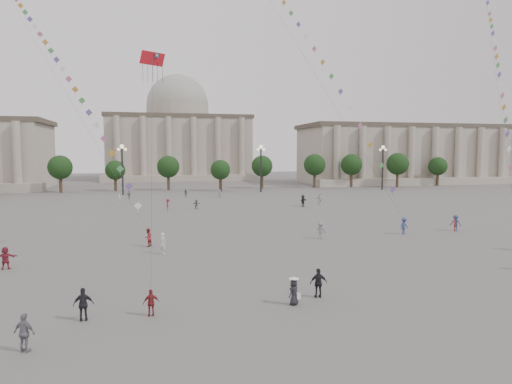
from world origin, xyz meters
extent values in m
plane|color=#5B5855|center=(0.00, 0.00, 0.00)|extent=(360.00, 360.00, 0.00)
cube|color=#A9A18E|center=(75.00, 95.00, 8.00)|extent=(80.00, 22.00, 16.00)
cube|color=#4B4437|center=(75.00, 95.00, 16.60)|extent=(81.60, 22.44, 1.20)
cube|color=#A9A18E|center=(75.00, 82.00, 1.00)|extent=(84.00, 4.00, 2.00)
cube|color=#A9A18E|center=(0.00, 130.00, 10.00)|extent=(46.00, 30.00, 20.00)
cube|color=#4B4437|center=(0.00, 130.00, 20.60)|extent=(46.92, 30.60, 1.20)
cube|color=#A9A18E|center=(0.00, 113.00, 1.00)|extent=(48.30, 4.00, 2.00)
cylinder|color=#A9A18E|center=(0.00, 130.00, 22.50)|extent=(21.00, 21.00, 5.00)
sphere|color=#98978A|center=(0.00, 130.00, 25.00)|extent=(21.00, 21.00, 21.00)
cylinder|color=#34261A|center=(-30.00, 78.00, 1.76)|extent=(0.70, 0.70, 3.52)
sphere|color=black|center=(-30.00, 78.00, 5.44)|extent=(5.12, 5.12, 5.12)
cylinder|color=#34261A|center=(-18.00, 78.00, 1.76)|extent=(0.70, 0.70, 3.52)
sphere|color=black|center=(-18.00, 78.00, 5.44)|extent=(5.12, 5.12, 5.12)
cylinder|color=#34261A|center=(-6.00, 78.00, 1.76)|extent=(0.70, 0.70, 3.52)
sphere|color=black|center=(-6.00, 78.00, 5.44)|extent=(5.12, 5.12, 5.12)
cylinder|color=#34261A|center=(6.00, 78.00, 1.76)|extent=(0.70, 0.70, 3.52)
sphere|color=black|center=(6.00, 78.00, 5.44)|extent=(5.12, 5.12, 5.12)
cylinder|color=#34261A|center=(18.00, 78.00, 1.76)|extent=(0.70, 0.70, 3.52)
sphere|color=black|center=(18.00, 78.00, 5.44)|extent=(5.12, 5.12, 5.12)
cylinder|color=#34261A|center=(30.00, 78.00, 1.76)|extent=(0.70, 0.70, 3.52)
sphere|color=black|center=(30.00, 78.00, 5.44)|extent=(5.12, 5.12, 5.12)
cylinder|color=#34261A|center=(42.00, 78.00, 1.76)|extent=(0.70, 0.70, 3.52)
sphere|color=black|center=(42.00, 78.00, 5.44)|extent=(5.12, 5.12, 5.12)
cylinder|color=#34261A|center=(54.00, 78.00, 1.76)|extent=(0.70, 0.70, 3.52)
sphere|color=black|center=(54.00, 78.00, 5.44)|extent=(5.12, 5.12, 5.12)
cylinder|color=#34261A|center=(66.00, 78.00, 1.76)|extent=(0.70, 0.70, 3.52)
sphere|color=black|center=(66.00, 78.00, 5.44)|extent=(5.12, 5.12, 5.12)
cylinder|color=#262628|center=(-15.00, 70.00, 5.00)|extent=(0.36, 0.36, 10.00)
sphere|color=#FFE5B2|center=(-15.00, 70.00, 10.20)|extent=(0.90, 0.90, 0.90)
sphere|color=#FFE5B2|center=(-15.70, 70.00, 9.60)|extent=(0.60, 0.60, 0.60)
sphere|color=#FFE5B2|center=(-14.30, 70.00, 9.60)|extent=(0.60, 0.60, 0.60)
cylinder|color=#262628|center=(15.00, 70.00, 5.00)|extent=(0.36, 0.36, 10.00)
sphere|color=#FFE5B2|center=(15.00, 70.00, 10.20)|extent=(0.90, 0.90, 0.90)
sphere|color=#FFE5B2|center=(14.30, 70.00, 9.60)|extent=(0.60, 0.60, 0.60)
sphere|color=#FFE5B2|center=(15.70, 70.00, 9.60)|extent=(0.60, 0.60, 0.60)
cylinder|color=#262628|center=(45.00, 70.00, 5.00)|extent=(0.36, 0.36, 10.00)
sphere|color=#FFE5B2|center=(45.00, 70.00, 10.20)|extent=(0.90, 0.90, 0.90)
sphere|color=#FFE5B2|center=(44.30, 70.00, 9.60)|extent=(0.60, 0.60, 0.60)
sphere|color=#FFE5B2|center=(45.70, 70.00, 9.60)|extent=(0.60, 0.60, 0.60)
imported|color=#395B81|center=(-2.42, 61.98, 0.81)|extent=(0.99, 0.51, 1.63)
imported|color=silver|center=(4.15, 59.83, 0.82)|extent=(1.59, 1.05, 1.65)
imported|color=slate|center=(8.07, 14.13, 0.88)|extent=(1.22, 0.80, 1.77)
imported|color=silver|center=(19.45, 44.50, 0.91)|extent=(1.63, 1.50, 1.82)
imported|color=maroon|center=(24.75, 15.18, 0.93)|extent=(1.32, 1.35, 1.86)
imported|color=black|center=(15.41, 41.51, 0.97)|extent=(1.75, 1.61, 1.95)
imported|color=silver|center=(-14.56, 53.35, 0.82)|extent=(0.47, 0.65, 1.65)
imported|color=slate|center=(-2.10, 42.32, 0.76)|extent=(1.40, 1.22, 1.52)
imported|color=silver|center=(-8.00, 10.57, 0.94)|extent=(0.76, 0.82, 1.88)
imported|color=navy|center=(24.67, 15.09, 0.93)|extent=(1.34, 1.34, 1.86)
imported|color=slate|center=(-13.33, 60.87, 0.80)|extent=(1.01, 0.64, 1.61)
imported|color=maroon|center=(-6.58, 41.34, 0.90)|extent=(0.70, 1.18, 1.80)
imported|color=maroon|center=(-8.97, -4.98, 0.74)|extent=(0.91, 0.46, 1.49)
imported|color=black|center=(1.06, -3.95, 0.91)|extent=(1.11, 0.57, 1.82)
imported|color=maroon|center=(-19.87, 7.80, 0.87)|extent=(1.66, 0.70, 1.74)
imported|color=slate|center=(-14.46, -8.36, 0.89)|extent=(1.12, 0.85, 1.77)
imported|color=black|center=(-12.46, -4.91, 0.89)|extent=(1.07, 0.49, 1.78)
imported|color=maroon|center=(-9.32, 14.10, 0.88)|extent=(1.02, 1.07, 1.75)
imported|color=#37467C|center=(17.96, 14.66, 0.93)|extent=(1.38, 1.09, 1.87)
imported|color=black|center=(-0.83, -4.92, 0.76)|extent=(0.89, 0.85, 1.53)
cone|color=white|center=(-0.83, -4.92, 1.62)|extent=(0.52, 0.52, 0.14)
cylinder|color=white|center=(-0.83, -4.92, 1.56)|extent=(0.60, 0.60, 0.02)
cube|color=white|center=(-0.58, -5.07, 0.55)|extent=(0.22, 0.10, 0.35)
cube|color=red|center=(-8.61, 9.71, 16.68)|extent=(2.14, 1.62, 1.02)
cube|color=#167B1D|center=(-8.96, 9.67, 16.93)|extent=(0.40, 0.35, 0.34)
cube|color=#2157B4|center=(-8.26, 9.67, 16.93)|extent=(0.40, 0.35, 0.34)
sphere|color=yellow|center=(-8.96, 9.63, 16.93)|extent=(0.20, 0.20, 0.20)
sphere|color=yellow|center=(-8.26, 9.63, 16.93)|extent=(0.20, 0.20, 0.20)
cylinder|color=#3F3F3F|center=(-8.79, 2.37, 9.14)|extent=(0.02, 0.02, 21.05)
cylinder|color=#3F3F3F|center=(-21.72, 33.63, 20.73)|extent=(0.02, 0.02, 60.17)
cube|color=white|center=(-10.21, 15.49, 3.76)|extent=(0.76, 0.25, 0.76)
cube|color=#6C4F9E|center=(-11.09, 16.89, 5.58)|extent=(0.76, 0.25, 0.76)
cube|color=#45974C|center=(-11.98, 18.28, 7.26)|extent=(0.76, 0.25, 0.76)
cube|color=#C0892D|center=(-12.87, 19.68, 8.86)|extent=(0.76, 0.25, 0.76)
cube|color=#BB6391|center=(-13.75, 21.07, 10.39)|extent=(0.76, 0.25, 0.76)
cube|color=white|center=(-14.64, 22.47, 11.88)|extent=(0.76, 0.25, 0.76)
cube|color=#6C4F9E|center=(-15.52, 23.86, 13.34)|extent=(0.76, 0.25, 0.76)
cube|color=#45974C|center=(-16.41, 25.26, 14.76)|extent=(0.76, 0.25, 0.76)
cube|color=#C0892D|center=(-17.29, 26.65, 16.16)|extent=(0.76, 0.25, 0.76)
cube|color=#BB6391|center=(-18.18, 28.05, 17.53)|extent=(0.76, 0.25, 0.76)
cube|color=white|center=(-19.07, 29.44, 18.88)|extent=(0.76, 0.25, 0.76)
cube|color=#6C4F9E|center=(-19.95, 30.84, 20.22)|extent=(0.76, 0.25, 0.76)
cube|color=#45974C|center=(-20.84, 32.23, 21.53)|extent=(0.76, 0.25, 0.76)
cube|color=#C0892D|center=(-21.72, 33.63, 22.84)|extent=(0.76, 0.25, 0.76)
cube|color=#BB6391|center=(-22.61, 35.02, 24.13)|extent=(0.76, 0.25, 0.76)
cube|color=white|center=(-23.49, 36.42, 25.40)|extent=(0.76, 0.25, 0.76)
cube|color=#6C4F9E|center=(-24.38, 37.81, 26.67)|extent=(0.76, 0.25, 0.76)
cube|color=#45974C|center=(-25.27, 39.21, 27.92)|extent=(0.76, 0.25, 0.76)
cube|color=#C0892D|center=(-26.15, 40.60, 29.16)|extent=(0.76, 0.25, 0.76)
cylinder|color=#3F3F3F|center=(10.17, 35.45, 27.65)|extent=(0.02, 0.02, 68.61)
cube|color=#6C4F9E|center=(17.36, 16.26, 4.78)|extent=(0.76, 0.25, 0.76)
cube|color=#45974C|center=(16.76, 17.86, 7.41)|extent=(0.76, 0.25, 0.76)
cube|color=#C0892D|center=(16.16, 19.46, 9.84)|extent=(0.76, 0.25, 0.76)
cube|color=#BB6391|center=(15.56, 21.06, 12.16)|extent=(0.76, 0.25, 0.76)
cube|color=white|center=(14.97, 22.66, 14.38)|extent=(0.76, 0.25, 0.76)
cube|color=#6C4F9E|center=(14.37, 24.26, 16.54)|extent=(0.76, 0.25, 0.76)
cube|color=#45974C|center=(13.77, 25.86, 18.65)|extent=(0.76, 0.25, 0.76)
cube|color=#C0892D|center=(13.17, 27.46, 20.71)|extent=(0.76, 0.25, 0.76)
cube|color=#BB6391|center=(12.57, 29.06, 22.73)|extent=(0.76, 0.25, 0.76)
cube|color=white|center=(11.97, 30.66, 24.72)|extent=(0.76, 0.25, 0.76)
cube|color=#6C4F9E|center=(11.37, 32.25, 26.68)|extent=(0.76, 0.25, 0.76)
cube|color=#45974C|center=(10.77, 33.85, 28.61)|extent=(0.76, 0.25, 0.76)
cube|color=#C0892D|center=(10.17, 35.45, 30.52)|extent=(0.76, 0.25, 0.76)
cylinder|color=#3F3F3F|center=(36.31, 24.08, 21.24)|extent=(0.02, 0.02, 60.45)
cube|color=#BB6391|center=(26.45, 9.26, 7.60)|extent=(0.76, 0.25, 0.76)
cube|color=white|center=(27.39, 10.67, 9.29)|extent=(0.76, 0.25, 0.76)
cube|color=#6C4F9E|center=(28.33, 12.08, 10.92)|extent=(0.76, 0.25, 0.76)
cube|color=#45974C|center=(29.27, 13.49, 12.50)|extent=(0.76, 0.25, 0.76)
cube|color=#C0892D|center=(30.21, 14.91, 14.04)|extent=(0.76, 0.25, 0.76)
cube|color=#BB6391|center=(31.15, 16.32, 15.54)|extent=(0.76, 0.25, 0.76)
cube|color=white|center=(32.08, 17.73, 17.02)|extent=(0.76, 0.25, 0.76)
cube|color=#6C4F9E|center=(33.02, 19.14, 18.48)|extent=(0.76, 0.25, 0.76)
cube|color=#45974C|center=(33.96, 20.55, 19.91)|extent=(0.76, 0.25, 0.76)
cube|color=#C0892D|center=(34.90, 21.97, 21.32)|extent=(0.76, 0.25, 0.76)
cube|color=#BB6391|center=(35.84, 23.38, 22.72)|extent=(0.76, 0.25, 0.76)
cube|color=white|center=(36.77, 24.79, 24.10)|extent=(0.76, 0.25, 0.76)
cube|color=#6C4F9E|center=(37.71, 26.20, 25.46)|extent=(0.76, 0.25, 0.76)
cube|color=#45974C|center=(38.65, 27.61, 26.81)|extent=(0.76, 0.25, 0.76)
cube|color=#C0892D|center=(39.59, 29.03, 28.15)|extent=(0.76, 0.25, 0.76)
cube|color=#BB6391|center=(40.53, 30.44, 29.48)|extent=(0.76, 0.25, 0.76)
cube|color=white|center=(41.47, 31.85, 30.79)|extent=(0.76, 0.25, 0.76)
cube|color=#6C4F9E|center=(42.40, 33.26, 32.10)|extent=(0.76, 0.25, 0.76)
camera|label=1|loc=(-8.75, -29.83, 8.88)|focal=32.00mm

